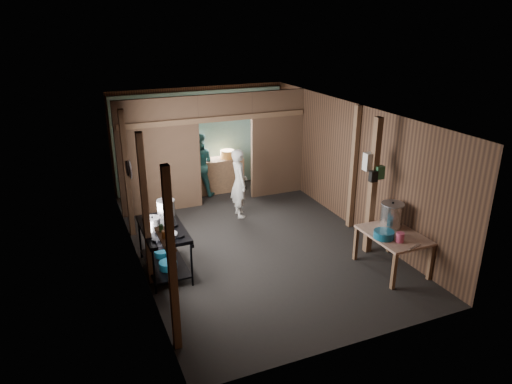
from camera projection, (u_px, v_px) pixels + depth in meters
name	position (u px, v px, depth m)	size (l,w,h in m)	color
floor	(252.00, 240.00, 9.42)	(4.50, 7.00, 0.00)	black
ceiling	(252.00, 112.00, 8.50)	(4.50, 7.00, 0.00)	black
wall_back	(200.00, 138.00, 11.98)	(4.50, 0.00, 2.60)	#4F3422
wall_front	(357.00, 262.00, 5.95)	(4.50, 0.00, 2.60)	#4F3422
wall_left	(133.00, 195.00, 8.14)	(0.00, 7.00, 2.60)	#4F3422
wall_right	(351.00, 165.00, 9.78)	(0.00, 7.00, 2.60)	#4F3422
partition_left	(159.00, 157.00, 10.37)	(1.85, 0.10, 2.60)	brown
partition_right	(277.00, 144.00, 11.43)	(1.35, 0.10, 2.60)	brown
partition_header	(225.00, 107.00, 10.59)	(1.30, 0.10, 0.60)	brown
turquoise_panel	(201.00, 140.00, 11.94)	(4.40, 0.06, 2.50)	#75AFB0
back_counter	(219.00, 175.00, 11.92)	(1.20, 0.50, 0.85)	brown
wall_clock	(210.00, 115.00, 11.77)	(0.20, 0.20, 0.03)	silver
post_left_a	(172.00, 262.00, 5.93)	(0.10, 0.12, 2.60)	brown
post_left_b	(146.00, 211.00, 7.48)	(0.10, 0.12, 2.60)	brown
post_left_c	(127.00, 175.00, 9.20)	(0.10, 0.12, 2.60)	brown
post_right	(354.00, 168.00, 9.58)	(0.10, 0.12, 2.60)	brown
post_free	(373.00, 187.00, 8.52)	(0.12, 0.12, 2.60)	brown
cross_beam	(216.00, 119.00, 10.55)	(4.40, 0.12, 0.12)	brown
pan_lid_big	(130.00, 169.00, 8.38)	(0.34, 0.34, 0.03)	gray
pan_lid_small	(127.00, 168.00, 8.76)	(0.30, 0.30, 0.03)	black
wall_shelf	(165.00, 239.00, 6.33)	(0.14, 0.80, 0.03)	brown
jar_white	(169.00, 242.00, 6.10)	(0.07, 0.07, 0.10)	silver
jar_yellow	(165.00, 234.00, 6.31)	(0.08, 0.08, 0.10)	#C67C35
jar_green	(161.00, 228.00, 6.50)	(0.06, 0.06, 0.10)	#265D36
bag_white	(370.00, 161.00, 8.40)	(0.22, 0.15, 0.32)	silver
bag_green	(379.00, 172.00, 8.38)	(0.16, 0.12, 0.24)	#265D36
bag_black	(373.00, 176.00, 8.33)	(0.14, 0.10, 0.20)	black
gas_range	(164.00, 249.00, 8.13)	(0.74, 1.43, 0.85)	black
prep_table	(392.00, 252.00, 8.22)	(0.85, 1.17, 0.69)	tan
stove_pot_large	(166.00, 209.00, 8.37)	(0.33, 0.33, 0.33)	silver
stove_pot_med	(152.00, 224.00, 7.86)	(0.28, 0.28, 0.24)	silver
frying_pan	(168.00, 235.00, 7.63)	(0.33, 0.55, 0.07)	gray
blue_tub_front	(168.00, 265.00, 8.00)	(0.31, 0.31, 0.13)	#14597A
blue_tub_back	(162.00, 253.00, 8.42)	(0.28, 0.28, 0.11)	#14597A
stock_pot	(392.00, 216.00, 8.29)	(0.41, 0.41, 0.48)	silver
wash_basin	(384.00, 234.00, 7.92)	(0.35, 0.35, 0.13)	#14597A
pink_bucket	(400.00, 237.00, 7.78)	(0.14, 0.14, 0.16)	#BD4468
knife	(415.00, 247.00, 7.62)	(0.30, 0.04, 0.01)	silver
yellow_tub	(227.00, 154.00, 11.82)	(0.36, 0.36, 0.20)	#C67C35
red_cup	(203.00, 158.00, 11.60)	(0.11, 0.11, 0.13)	#D0214C
cook	(239.00, 183.00, 10.30)	(0.57, 0.37, 1.55)	beige
worker_back	(199.00, 165.00, 11.51)	(0.77, 0.60, 1.59)	#2D6D6F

